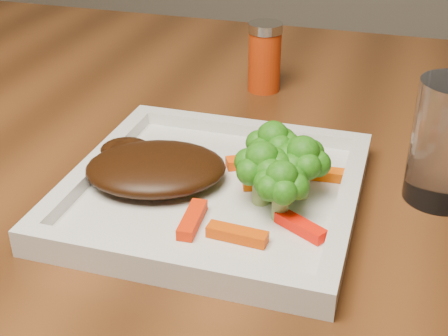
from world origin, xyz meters
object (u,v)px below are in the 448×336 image
(drinking_glass, at_px, (448,143))
(plate, at_px, (214,194))
(steak, at_px, (156,168))
(spice_shaker, at_px, (265,57))

(drinking_glass, bearing_deg, plate, -161.90)
(plate, distance_m, steak, 0.06)
(steak, bearing_deg, drinking_glass, 14.79)
(steak, bearing_deg, plate, 2.35)
(steak, height_order, spice_shaker, spice_shaker)
(plate, distance_m, spice_shaker, 0.29)
(steak, bearing_deg, spice_shaker, 82.53)
(spice_shaker, bearing_deg, drinking_glass, -43.67)
(plate, relative_size, spice_shaker, 2.93)
(plate, height_order, drinking_glass, drinking_glass)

